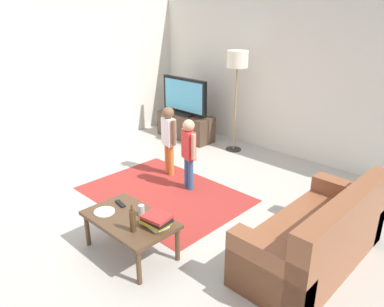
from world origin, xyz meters
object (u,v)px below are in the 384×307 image
Objects in this scene: coffee_table at (130,222)px; bottle at (133,220)px; couch at (320,240)px; floor_lamp at (237,65)px; soda_can at (141,210)px; plate at (104,212)px; child_center at (189,148)px; tv_stand at (185,126)px; book_stack at (156,220)px; tv at (184,97)px; tv_remote at (120,204)px; child_near_tv at (169,135)px.

bottle is at bearing -28.61° from coffee_table.
couch is 3.54m from floor_lamp.
couch is 1.83m from soda_can.
plate is (-0.50, 0.00, -0.11)m from bottle.
floor_lamp reaches higher than soda_can.
child_center is 4.71× the size of plate.
plate is at bearing -143.95° from couch.
plate is (1.94, -3.15, 0.18)m from tv_stand.
child_center is at bearing -73.47° from floor_lamp.
coffee_table is 3.17× the size of book_stack.
plate is at bearing -143.95° from soda_can.
tv reaches higher than soda_can.
couch is 1.65m from book_stack.
tv_remote is (1.92, -2.91, -0.42)m from tv.
child_center reaches higher than bottle.
plate is at bearing -160.68° from book_stack.
bottle is 2.38× the size of soda_can.
tv is at bearing 136.70° from child_center.
floor_lamp is at bearing 8.89° from tv.
couch reaches higher than tv_remote.
bottle is 1.30× the size of plate.
child_center is at bearing -43.69° from tv_stand.
child_near_tv is at bearing -53.23° from tv_stand.
couch is 2.19m from child_center.
coffee_table is at bearing -164.25° from book_stack.
tv_stand is 0.67× the size of couch.
couch is at bearing -26.16° from tv_stand.
floor_lamp reaches higher than coffee_table.
tv_stand is 1.78m from child_near_tv.
tv is 3.85× the size of bottle.
book_stack is 1.85× the size of tv_remote.
book_stack is at bearing -48.98° from tv.
child_center is (-2.14, 0.31, 0.33)m from couch.
child_near_tv reaches higher than coffee_table.
couch is 1.94m from coffee_table.
book_stack is 0.24m from bottle.
child_near_tv reaches higher than tv_remote.
book_stack is at bearing 19.32° from plate.
coffee_table is at bearing -7.50° from tv_remote.
child_center is 1.83m from bottle.
floor_lamp reaches higher than child_near_tv.
book_stack is (1.50, -1.55, -0.16)m from child_near_tv.
plate is at bearing -78.24° from child_center.
floor_lamp is at bearing 7.83° from tv_stand.
floor_lamp reaches higher than tv.
floor_lamp reaches higher than book_stack.
child_center is 8.64× the size of soda_can.
book_stack is 1.10× the size of bottle.
soda_can is at bearing -69.16° from floor_lamp.
tv is 3.49× the size of book_stack.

